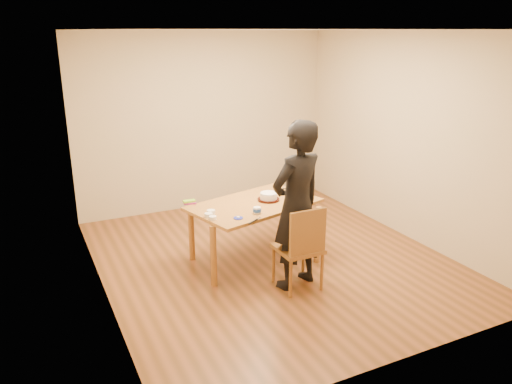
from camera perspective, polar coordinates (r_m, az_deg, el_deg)
name	(u,v)px	position (r m, az deg, el deg)	size (l,w,h in m)	color
room_shell	(260,146)	(6.08, 0.42, 5.23)	(4.00, 4.50, 2.70)	brown
dining_table	(254,204)	(5.90, -0.21, -1.44)	(1.49, 0.88, 0.04)	brown
dining_chair	(298,248)	(5.44, 4.80, -6.43)	(0.45, 0.45, 0.04)	brown
cake_plate	(269,199)	(5.99, 1.44, -0.86)	(0.26, 0.26, 0.02)	red
cake	(269,196)	(5.97, 1.44, -0.47)	(0.20, 0.20, 0.06)	white
frosting_dome	(269,193)	(5.96, 1.45, -0.06)	(0.20, 0.20, 0.03)	white
frosting_tub	(257,210)	(5.55, 0.12, -2.10)	(0.08, 0.08, 0.07)	white
frosting_lid	(238,218)	(5.42, -2.05, -2.99)	(0.10, 0.10, 0.01)	#1923A4
frosting_dollop	(238,217)	(5.42, -2.05, -2.86)	(0.04, 0.04, 0.02)	white
ramekin_green	(213,218)	(5.40, -4.96, -2.95)	(0.08, 0.08, 0.04)	white
ramekin_yellow	(211,212)	(5.56, -5.17, -2.29)	(0.09, 0.09, 0.04)	white
ramekin_multi	(209,215)	(5.48, -5.45, -2.64)	(0.09, 0.09, 0.04)	white
candy_box_pink	(190,203)	(5.91, -7.57, -1.24)	(0.14, 0.07, 0.02)	#CD3073
candy_box_green	(189,201)	(5.91, -7.63, -1.04)	(0.14, 0.07, 0.02)	green
spatula	(253,221)	(5.32, -0.34, -3.39)	(0.18, 0.02, 0.01)	black
person	(297,206)	(5.30, 4.68, -1.60)	(0.67, 0.44, 1.84)	black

